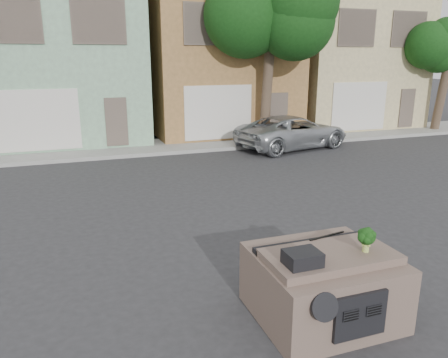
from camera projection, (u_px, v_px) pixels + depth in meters
ground_plane at (246, 241)px, 9.50m from camera, size 120.00×120.00×0.00m
sidewalk at (154, 147)px, 19.00m from camera, size 40.00×3.00×0.15m
townhouse_mint at (61, 59)px, 20.49m from camera, size 7.20×8.20×7.55m
townhouse_tan at (212, 58)px, 22.92m from camera, size 7.20×8.20×7.55m
townhouse_beige at (335, 58)px, 25.35m from camera, size 7.20×8.20×7.55m
silver_pickup at (292, 148)px, 19.13m from camera, size 5.53×3.45×1.43m
tree_near at (268, 47)px, 18.85m from camera, size 4.40×4.00×8.50m
tree_far at (444, 74)px, 22.43m from camera, size 3.20×3.00×6.00m
car_dashboard at (322, 282)px, 6.63m from camera, size 2.00×1.80×1.12m
instrument_hump at (302, 258)px, 5.94m from camera, size 0.48×0.38×0.20m
wiper_arm at (327, 236)px, 6.91m from camera, size 0.69×0.15×0.02m
broccoli at (366, 240)px, 6.33m from camera, size 0.42×0.42×0.38m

